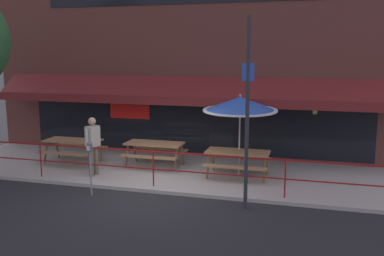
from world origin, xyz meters
TOP-DOWN VIEW (x-y plane):
  - ground_plane at (0.00, 0.00)m, footprint 120.00×120.00m
  - patio_deck at (0.00, 2.00)m, footprint 15.00×4.00m
  - restaurant_building at (0.00, 4.23)m, footprint 15.00×1.60m
  - patio_railing at (0.00, 0.30)m, footprint 13.84×0.04m
  - picnic_table_left at (-3.37, 1.92)m, footprint 1.80×1.42m
  - picnic_table_centre at (-0.67, 2.21)m, footprint 1.80×1.42m
  - picnic_table_right at (2.03, 1.76)m, footprint 1.80×1.42m
  - patio_umbrella_right at (2.03, 2.02)m, footprint 2.14×2.14m
  - pedestrian_walking at (-2.05, 0.83)m, footprint 0.32×0.61m
  - parking_meter_near at (-1.39, -0.55)m, footprint 0.15×0.16m
  - street_sign_pole at (2.59, -0.45)m, footprint 0.28×0.09m

SIDE VIEW (x-z plane):
  - ground_plane at x=0.00m, z-range 0.00..0.00m
  - patio_deck at x=0.00m, z-range 0.00..0.10m
  - picnic_table_left at x=-3.37m, z-range 0.33..1.08m
  - picnic_table_centre at x=-0.67m, z-range 0.33..1.08m
  - picnic_table_right at x=2.03m, z-range 0.33..1.08m
  - patio_railing at x=0.00m, z-range 0.32..1.28m
  - pedestrian_walking at x=-2.05m, z-range 0.20..1.91m
  - parking_meter_near at x=-1.39m, z-range 0.44..1.86m
  - patio_umbrella_right at x=2.03m, z-range 0.99..3.37m
  - street_sign_pole at x=2.59m, z-range 0.06..4.52m
  - restaurant_building at x=0.00m, z-range -0.03..8.40m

